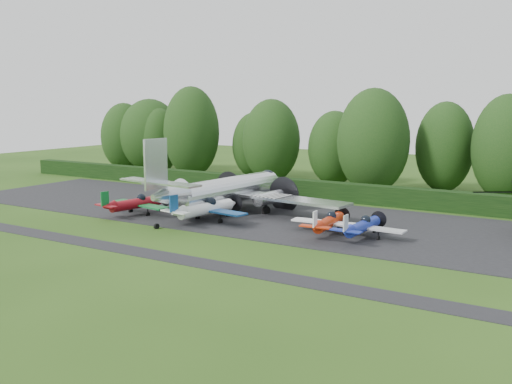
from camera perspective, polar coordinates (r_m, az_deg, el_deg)
The scene contains 19 objects.
ground at distance 45.20m, azimuth -5.18°, elevation -4.54°, with size 160.00×160.00×0.00m, color #274714.
apron at distance 53.38m, azimuth 1.19°, elevation -2.40°, with size 70.00×18.00×0.01m, color black.
taxiway_verge at distance 40.68m, azimuth -10.22°, elevation -6.18°, with size 70.00×2.00×0.00m, color black.
hedgerow at distance 62.99m, azimuth 6.20°, elevation -0.69°, with size 90.00×1.60×2.00m, color black.
transport_plane at distance 54.66m, azimuth -3.01°, elevation 0.19°, with size 24.47×18.77×7.84m.
light_plane_red at distance 54.77m, azimuth -11.87°, elevation -1.11°, with size 7.01×7.37×2.69m.
light_plane_white at distance 50.62m, azimuth -5.01°, elevation -1.64°, with size 7.70×8.10×2.96m.
light_plane_orange at distance 46.14m, azimuth 7.33°, elevation -2.97°, with size 6.52×6.85×2.50m.
light_plane_blue at distance 45.03m, azimuth 10.63°, elevation -3.37°, with size 6.43×6.76×2.47m.
tree_0 at distance 67.05m, azimuth 23.74°, elevation 4.10°, with size 7.20×7.20×11.45m.
tree_2 at distance 75.52m, azimuth 1.54°, elevation 5.14°, with size 7.61×7.61×10.96m.
tree_3 at distance 67.06m, azimuth 11.63°, elevation 4.99°, with size 8.28×8.28×12.16m.
tree_4 at distance 80.22m, azimuth -0.19°, elevation 4.71°, with size 6.15×6.15×9.12m.
tree_5 at distance 81.12m, azimuth -6.47°, elevation 5.98°, with size 7.86×7.86×12.73m.
tree_7 at distance 86.32m, azimuth -9.71°, elevation 5.08°, with size 6.26×6.26×9.69m.
tree_8 at distance 91.04m, azimuth -13.01°, elevation 5.41°, with size 7.19×7.19×10.41m.
tree_9 at distance 73.46m, azimuth 7.85°, elevation 4.37°, with size 6.76×6.76×9.47m.
tree_10 at distance 70.67m, azimuth 18.35°, elevation 4.29°, with size 6.70×6.70×10.64m.
tree_11 at distance 88.58m, azimuth -10.54°, elevation 5.59°, with size 9.22×9.22×11.02m.
Camera 1 is at (26.13, -35.33, 10.57)m, focal length 40.00 mm.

